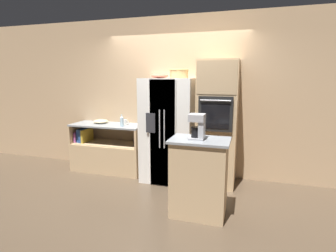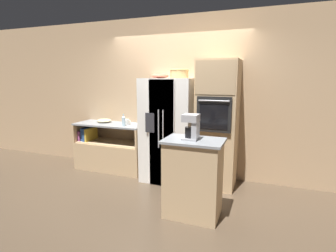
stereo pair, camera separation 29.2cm
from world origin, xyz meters
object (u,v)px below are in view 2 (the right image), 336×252
at_px(coffee_maker, 192,126).
at_px(mixing_bowl, 104,121).
at_px(wall_oven, 217,124).
at_px(fruit_bowl, 160,76).
at_px(refrigerator, 169,130).
at_px(mug, 127,122).
at_px(wicker_basket, 179,73).
at_px(bottle_tall, 124,120).

bearing_deg(coffee_maker, mixing_bowl, 150.10).
xyz_separation_m(wall_oven, coffee_maker, (-0.11, -1.10, 0.15)).
relative_size(fruit_bowl, mixing_bowl, 1.06).
distance_m(refrigerator, wall_oven, 0.82).
xyz_separation_m(refrigerator, mug, (-0.88, 0.11, 0.07)).
relative_size(wicker_basket, mixing_bowl, 1.14).
bearing_deg(wicker_basket, wall_oven, 0.03).
relative_size(refrigerator, coffee_maker, 5.55).
relative_size(bottle_tall, mixing_bowl, 0.77).
distance_m(wall_oven, bottle_tall, 1.67).
bearing_deg(mixing_bowl, coffee_maker, -29.90).
bearing_deg(mixing_bowl, wall_oven, -2.81).
relative_size(mixing_bowl, coffee_maker, 0.89).
relative_size(bottle_tall, mug, 1.61).
height_order(fruit_bowl, bottle_tall, fruit_bowl).
relative_size(wicker_basket, bottle_tall, 1.48).
height_order(refrigerator, wicker_basket, wicker_basket).
xyz_separation_m(wicker_basket, mug, (-1.04, 0.07, -0.87)).
height_order(refrigerator, wall_oven, wall_oven).
height_order(wicker_basket, fruit_bowl, wicker_basket).
xyz_separation_m(refrigerator, fruit_bowl, (-0.16, -0.01, 0.91)).
bearing_deg(wall_oven, wicker_basket, -179.97).
distance_m(fruit_bowl, mug, 1.11).
height_order(refrigerator, coffee_maker, refrigerator).
distance_m(wicker_basket, mug, 1.36).
height_order(fruit_bowl, coffee_maker, fruit_bowl).
height_order(wall_oven, mixing_bowl, wall_oven).
height_order(bottle_tall, mug, bottle_tall).
bearing_deg(wall_oven, coffee_maker, -95.73).
xyz_separation_m(wicker_basket, fruit_bowl, (-0.32, -0.04, -0.04)).
xyz_separation_m(fruit_bowl, coffee_maker, (0.86, -1.05, -0.61)).
distance_m(refrigerator, wicker_basket, 0.96).
distance_m(mug, coffee_maker, 1.98).
height_order(mug, mixing_bowl, mug).
relative_size(wall_oven, mixing_bowl, 7.25).
distance_m(wicker_basket, coffee_maker, 1.38).
bearing_deg(wicker_basket, bottle_tall, -175.66).
bearing_deg(bottle_tall, refrigerator, 2.64).
bearing_deg(wall_oven, refrigerator, -177.31).
height_order(fruit_bowl, mug, fruit_bowl).
bearing_deg(wicker_basket, fruit_bowl, -172.25).
bearing_deg(mixing_bowl, refrigerator, -5.97).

